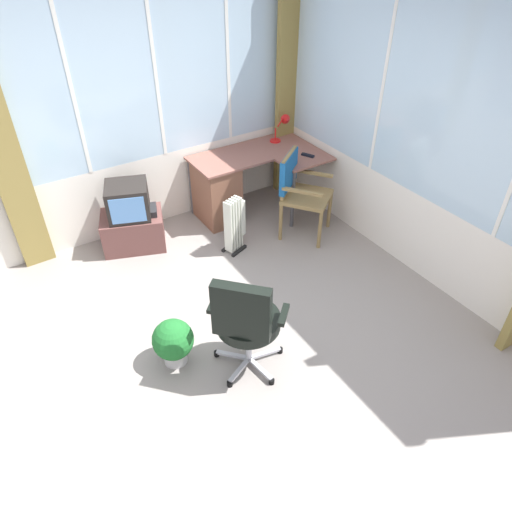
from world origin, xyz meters
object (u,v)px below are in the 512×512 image
wooden_armchair (297,184)px  desk_lamp (284,125)px  tv_on_stand (132,220)px  tv_remote (308,155)px  potted_plant (173,341)px  space_heater (235,224)px  desk (223,187)px  office_chair (246,319)px

wooden_armchair → desk_lamp: bearing=65.5°
wooden_armchair → tv_on_stand: size_ratio=1.25×
desk_lamp → tv_on_stand: size_ratio=0.44×
tv_remote → potted_plant: size_ratio=0.36×
space_heater → potted_plant: (-1.21, -1.08, -0.09)m
desk → wooden_armchair: bearing=-52.6°
wooden_armchair → space_heater: size_ratio=1.51×
desk_lamp → potted_plant: (-2.29, -1.77, -0.71)m
desk → office_chair: office_chair is taller
desk → tv_remote: 1.03m
desk_lamp → tv_on_stand: 2.07m
desk_lamp → wooden_armchair: desk_lamp is taller
wooden_armchair → space_heater: wooden_armchair is taller
potted_plant → space_heater: bearing=41.8°
wooden_armchair → office_chair: (-1.51, -1.41, -0.04)m
tv_remote → tv_on_stand: tv_remote is taller
desk → space_heater: (-0.21, -0.63, -0.08)m
desk_lamp → wooden_armchair: (-0.34, -0.75, -0.34)m
tv_on_stand → potted_plant: 1.76m
space_heater → potted_plant: space_heater is taller
tv_on_stand → potted_plant: tv_on_stand is taller
tv_remote → tv_on_stand: size_ratio=0.20×
wooden_armchair → potted_plant: wooden_armchair is taller
wooden_armchair → potted_plant: size_ratio=2.25×
tv_remote → desk: bearing=128.5°
office_chair → potted_plant: office_chair is taller
tv_remote → wooden_armchair: 0.46m
tv_on_stand → potted_plant: bearing=-100.5°
potted_plant → tv_on_stand: bearing=79.5°
desk → space_heater: 0.67m
potted_plant → tv_remote: bearing=29.4°
desk → wooden_armchair: size_ratio=1.52×
tv_remote → wooden_armchair: bearing=-168.0°
office_chair → space_heater: size_ratio=1.56×
desk_lamp → desk: bearing=-176.3°
tv_on_stand → desk_lamp: bearing=1.3°
desk_lamp → potted_plant: 2.98m
desk → space_heater: desk is taller
desk_lamp → tv_on_stand: bearing=-178.7°
desk_lamp → tv_remote: bearing=-89.2°
desk_lamp → space_heater: 1.42m
desk_lamp → space_heater: desk_lamp is taller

